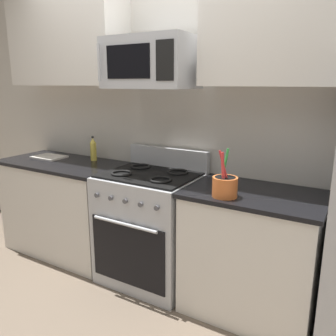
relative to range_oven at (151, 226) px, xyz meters
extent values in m
plane|color=#6B5B4C|center=(0.00, -0.65, -0.47)|extent=(16.00, 16.00, 0.00)
cube|color=beige|center=(0.00, 0.38, 0.83)|extent=(8.00, 0.10, 2.60)
cube|color=silver|center=(-1.00, 0.00, -0.03)|extent=(1.18, 0.59, 0.88)
cube|color=black|center=(-1.00, 0.00, 0.42)|extent=(1.22, 0.63, 0.03)
cube|color=#B2B5BA|center=(0.00, 0.00, -0.02)|extent=(0.76, 0.63, 0.91)
cube|color=black|center=(0.00, -0.32, -0.11)|extent=(0.67, 0.01, 0.51)
cylinder|color=#B2B5BA|center=(0.00, -0.35, 0.15)|extent=(0.57, 0.02, 0.02)
cube|color=black|center=(0.00, 0.00, 0.44)|extent=(0.73, 0.57, 0.02)
cube|color=#B2B5BA|center=(0.00, 0.28, 0.53)|extent=(0.76, 0.06, 0.18)
torus|color=black|center=(-0.18, -0.13, 0.46)|extent=(0.17, 0.17, 0.02)
torus|color=black|center=(0.18, -0.13, 0.46)|extent=(0.17, 0.17, 0.02)
torus|color=black|center=(-0.18, 0.13, 0.46)|extent=(0.17, 0.17, 0.02)
torus|color=black|center=(0.18, 0.13, 0.46)|extent=(0.17, 0.17, 0.02)
cylinder|color=#4C4C51|center=(-0.27, -0.33, 0.32)|extent=(0.04, 0.02, 0.04)
cylinder|color=#4C4C51|center=(-0.14, -0.33, 0.32)|extent=(0.04, 0.02, 0.04)
cylinder|color=#4C4C51|center=(0.00, -0.33, 0.32)|extent=(0.04, 0.02, 0.04)
cylinder|color=#4C4C51|center=(0.14, -0.33, 0.32)|extent=(0.04, 0.02, 0.04)
cylinder|color=#4C4C51|center=(0.27, -0.33, 0.32)|extent=(0.04, 0.02, 0.04)
cube|color=silver|center=(0.86, 0.00, -0.03)|extent=(0.89, 0.59, 0.88)
cube|color=black|center=(0.86, 0.00, 0.42)|extent=(0.93, 0.63, 0.03)
cube|color=#B2B5BA|center=(0.00, 0.03, 1.30)|extent=(0.68, 0.40, 0.38)
cube|color=black|center=(-0.06, -0.17, 1.30)|extent=(0.38, 0.01, 0.23)
cube|color=black|center=(0.25, -0.17, 1.30)|extent=(0.14, 0.01, 0.26)
cylinder|color=#B2B5BA|center=(-0.31, -0.20, 1.30)|extent=(0.02, 0.02, 0.26)
cube|color=silver|center=(-1.00, 0.16, 1.52)|extent=(1.21, 0.34, 0.77)
cube|color=silver|center=(0.86, 0.16, 1.52)|extent=(0.92, 0.34, 0.77)
cylinder|color=#D1662D|center=(0.71, -0.19, 0.50)|extent=(0.16, 0.16, 0.13)
cylinder|color=black|center=(0.71, -0.19, 0.51)|extent=(0.13, 0.13, 0.11)
cylinder|color=red|center=(0.71, -0.21, 0.61)|extent=(0.09, 0.03, 0.28)
cylinder|color=green|center=(0.69, -0.16, 0.61)|extent=(0.05, 0.05, 0.29)
cylinder|color=red|center=(0.71, -0.22, 0.60)|extent=(0.04, 0.02, 0.27)
cube|color=silver|center=(-1.24, 0.05, 0.44)|extent=(0.31, 0.23, 0.02)
cylinder|color=gold|center=(-0.77, 0.19, 0.52)|extent=(0.06, 0.06, 0.17)
cone|color=gold|center=(-0.77, 0.19, 0.63)|extent=(0.05, 0.05, 0.05)
cylinder|color=black|center=(-0.77, 0.19, 0.66)|extent=(0.02, 0.02, 0.01)
camera|label=1|loc=(1.48, -2.21, 1.16)|focal=36.74mm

